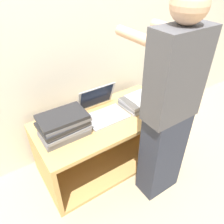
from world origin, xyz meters
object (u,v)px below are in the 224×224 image
at_px(laptop_open, 103,110).
at_px(laptop_stack_left, 64,125).
at_px(person, 169,112).
at_px(laptop_stack_right, 140,101).

bearing_deg(laptop_open, laptop_stack_left, -171.93).
relative_size(laptop_open, laptop_stack_left, 0.94).
relative_size(laptop_open, person, 0.23).
distance_m(laptop_open, laptop_stack_left, 0.41).
bearing_deg(laptop_stack_right, laptop_stack_left, 179.79).
bearing_deg(laptop_open, laptop_stack_right, -8.64).
height_order(laptop_open, laptop_stack_right, laptop_open).
bearing_deg(laptop_stack_right, person, -108.98).
distance_m(laptop_open, laptop_stack_right, 0.40).
relative_size(laptop_stack_left, laptop_stack_right, 1.03).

